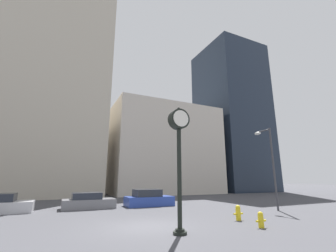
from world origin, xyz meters
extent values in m
plane|color=#424247|center=(0.00, 0.00, 0.00)|extent=(200.00, 200.00, 0.00)
cube|color=#BCB29E|center=(-6.72, 24.00, 17.93)|extent=(15.98, 12.00, 35.86)
cube|color=beige|center=(11.39, 24.00, 6.95)|extent=(17.17, 12.00, 13.89)
cube|color=#1E2838|center=(27.06, 24.00, 14.72)|extent=(11.27, 12.00, 29.44)
cylinder|color=black|center=(0.73, -2.06, 0.06)|extent=(0.58, 0.58, 0.12)
cylinder|color=black|center=(0.73, -2.06, 0.17)|extent=(0.38, 0.38, 0.10)
cylinder|color=black|center=(0.73, -2.06, 2.30)|extent=(0.19, 0.19, 4.17)
cylinder|color=black|center=(0.73, -2.06, 4.85)|extent=(0.92, 0.41, 0.92)
cylinder|color=white|center=(0.73, -2.28, 4.85)|extent=(0.75, 0.02, 0.75)
cylinder|color=white|center=(0.73, -1.85, 4.85)|extent=(0.75, 0.02, 0.75)
sphere|color=black|center=(0.73, -2.06, 5.37)|extent=(0.12, 0.12, 0.12)
cube|color=slate|center=(-1.67, 8.26, 0.35)|extent=(3.86, 1.93, 0.71)
cube|color=#232833|center=(-1.86, 8.26, 0.95)|extent=(2.13, 1.69, 0.48)
cube|color=#28429E|center=(3.17, 7.95, 0.39)|extent=(3.98, 1.96, 0.78)
cube|color=#232833|center=(2.97, 7.95, 1.07)|extent=(2.20, 1.71, 0.58)
cylinder|color=yellow|center=(4.76, -2.54, 0.27)|extent=(0.25, 0.25, 0.55)
sphere|color=yellow|center=(4.76, -2.54, 0.59)|extent=(0.24, 0.24, 0.24)
cylinder|color=yellow|center=(4.55, -2.54, 0.30)|extent=(0.16, 0.09, 0.09)
cylinder|color=yellow|center=(4.97, -2.54, 0.30)|extent=(0.16, 0.09, 0.09)
cylinder|color=yellow|center=(5.16, -0.61, 0.31)|extent=(0.27, 0.27, 0.62)
sphere|color=yellow|center=(5.16, -0.61, 0.67)|extent=(0.25, 0.25, 0.25)
cylinder|color=yellow|center=(4.94, -0.61, 0.34)|extent=(0.17, 0.09, 0.09)
cylinder|color=yellow|center=(5.38, -0.61, 0.34)|extent=(0.17, 0.09, 0.09)
cylinder|color=#38383D|center=(10.52, 1.23, 3.04)|extent=(0.14, 0.14, 6.08)
cylinder|color=#38383D|center=(10.52, 1.83, 5.98)|extent=(0.11, 1.20, 0.11)
ellipsoid|color=silver|center=(10.52, 2.43, 5.88)|extent=(0.36, 0.60, 0.24)
camera|label=1|loc=(-3.94, -10.79, 2.18)|focal=24.00mm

